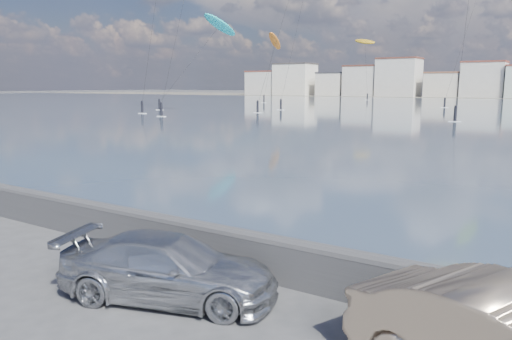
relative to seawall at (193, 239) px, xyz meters
The scene contains 6 objects.
ground 2.76m from the seawall, 90.00° to the right, with size 700.00×700.00×0.00m, color #333335.
seawall is the anchor object (origin of this frame).
car_silver 2.14m from the seawall, 63.11° to the right, with size 1.82×4.47×1.30m, color #A5A7AD.
kitesurfer_2 86.80m from the seawall, 126.41° to the left, with size 5.67×18.72×17.62m.
kitesurfer_16 121.67m from the seawall, 119.83° to the left, with size 5.29×13.41×17.97m.
kitesurfer_20 146.88m from the seawall, 109.29° to the left, with size 8.78×9.43×18.83m.
Camera 1 is at (7.66, -6.31, 4.29)m, focal length 35.00 mm.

